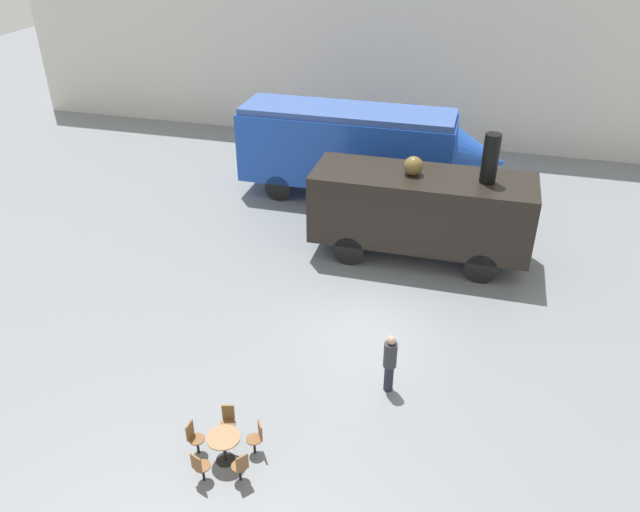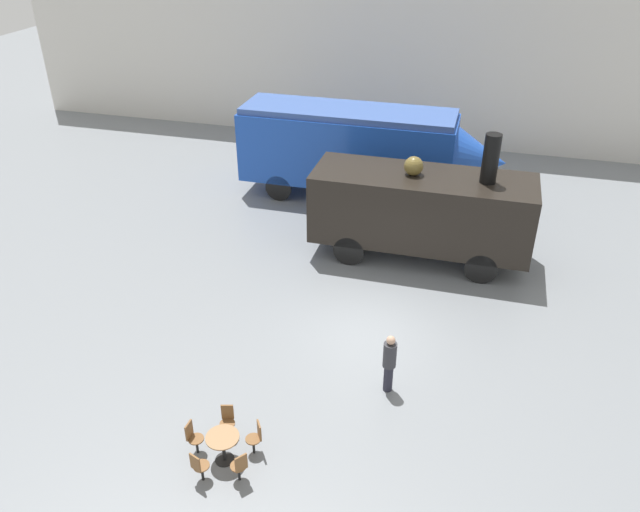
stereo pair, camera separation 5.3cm
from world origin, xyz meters
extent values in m
plane|color=gray|center=(0.00, 0.00, 0.00)|extent=(80.00, 80.00, 0.00)
cube|color=silver|center=(0.00, 15.92, 4.50)|extent=(44.00, 0.15, 9.00)
cube|color=blue|center=(-2.73, 8.85, 2.10)|extent=(8.62, 2.63, 2.77)
cone|color=blue|center=(2.55, 8.85, 2.10)|extent=(1.94, 2.49, 2.49)
cube|color=#3A579D|center=(-2.73, 8.85, 3.61)|extent=(8.44, 2.42, 0.24)
cylinder|color=black|center=(-0.14, 7.59, 0.55)|extent=(1.10, 0.12, 1.10)
cylinder|color=black|center=(-0.14, 10.10, 0.55)|extent=(1.10, 0.12, 1.10)
cylinder|color=black|center=(-5.31, 7.59, 0.55)|extent=(1.10, 0.12, 1.10)
cylinder|color=black|center=(-5.31, 10.10, 0.55)|extent=(1.10, 0.12, 1.10)
cube|color=black|center=(0.85, 4.54, 1.87)|extent=(7.35, 2.53, 2.37)
cylinder|color=black|center=(2.87, 4.54, 3.86)|extent=(0.52, 0.52, 1.61)
sphere|color=brown|center=(0.48, 4.54, 3.35)|extent=(0.64, 0.64, 0.64)
cylinder|color=black|center=(3.05, 3.34, 0.53)|extent=(1.06, 0.12, 1.06)
cylinder|color=black|center=(3.05, 5.75, 0.53)|extent=(1.06, 0.12, 1.06)
cylinder|color=black|center=(-1.35, 3.34, 0.53)|extent=(1.06, 0.12, 1.06)
cylinder|color=black|center=(-1.35, 5.75, 0.53)|extent=(1.06, 0.12, 1.06)
cylinder|color=black|center=(-2.11, -5.74, 0.01)|extent=(0.44, 0.44, 0.02)
cylinder|color=black|center=(-2.11, -5.74, 0.36)|extent=(0.08, 0.08, 0.68)
cylinder|color=#9E754C|center=(-2.11, -5.74, 0.71)|extent=(0.76, 0.76, 0.03)
cylinder|color=black|center=(-1.58, -6.17, 0.21)|extent=(0.06, 0.06, 0.42)
cylinder|color=brown|center=(-1.58, -6.17, 0.43)|extent=(0.36, 0.36, 0.03)
cube|color=brown|center=(-1.46, -6.26, 0.66)|extent=(0.21, 0.25, 0.42)
cylinder|color=black|center=(-1.54, -5.37, 0.21)|extent=(0.06, 0.06, 0.42)
cylinder|color=brown|center=(-1.54, -5.37, 0.43)|extent=(0.36, 0.36, 0.03)
cube|color=brown|center=(-1.41, -5.29, 0.66)|extent=(0.19, 0.26, 0.42)
cylinder|color=black|center=(-2.29, -5.09, 0.21)|extent=(0.06, 0.06, 0.42)
cylinder|color=brown|center=(-2.29, -5.09, 0.43)|extent=(0.36, 0.36, 0.03)
cube|color=brown|center=(-2.33, -4.94, 0.66)|extent=(0.29, 0.11, 0.42)
cylinder|color=black|center=(-2.79, -5.71, 0.21)|extent=(0.06, 0.06, 0.42)
cylinder|color=brown|center=(-2.79, -5.71, 0.43)|extent=(0.36, 0.36, 0.03)
cube|color=brown|center=(-2.94, -5.70, 0.66)|extent=(0.05, 0.29, 0.42)
cylinder|color=black|center=(-2.35, -6.38, 0.21)|extent=(0.06, 0.06, 0.42)
cylinder|color=brown|center=(-2.35, -6.38, 0.43)|extent=(0.36, 0.36, 0.03)
cube|color=brown|center=(-2.40, -6.52, 0.66)|extent=(0.28, 0.14, 0.42)
cylinder|color=#262633|center=(1.04, -2.48, 0.39)|extent=(0.24, 0.24, 0.79)
cylinder|color=#333338|center=(1.04, -2.48, 1.13)|extent=(0.34, 0.34, 0.70)
sphere|color=tan|center=(1.04, -2.48, 1.60)|extent=(0.23, 0.23, 0.23)
camera|label=1|loc=(2.53, -14.66, 11.14)|focal=35.00mm
camera|label=2|loc=(2.59, -14.65, 11.14)|focal=35.00mm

